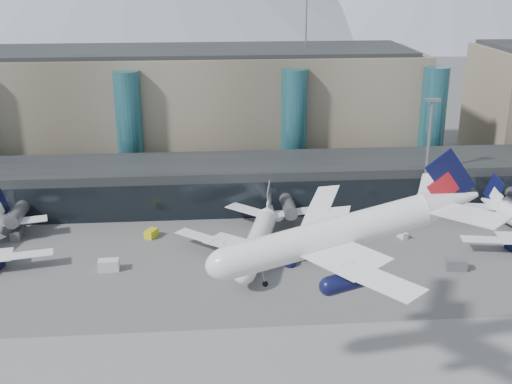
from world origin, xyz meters
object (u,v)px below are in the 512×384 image
(veh_f, at_px, (16,234))
(veh_g, at_px, (402,235))
(veh_d, at_px, (481,220))
(veh_b, at_px, (151,233))
(jet_parked_mid, at_px, (260,230))
(veh_c, at_px, (456,265))
(lightmast_mid, at_px, (428,151))
(hero_jet, at_px, (354,223))
(veh_a, at_px, (109,265))

(veh_f, xyz_separation_m, veh_g, (76.81, -5.86, -0.33))
(veh_d, height_order, veh_f, veh_f)
(veh_b, distance_m, veh_g, 50.30)
(jet_parked_mid, xyz_separation_m, veh_c, (34.39, -10.96, -3.24))
(lightmast_mid, relative_size, veh_c, 7.07)
(hero_jet, height_order, veh_c, hero_jet)
(veh_c, xyz_separation_m, veh_d, (13.49, 20.83, -0.32))
(veh_g, bearing_deg, lightmast_mid, 126.38)
(veh_f, distance_m, veh_g, 77.04)
(hero_jet, height_order, veh_a, hero_jet)
(lightmast_mid, xyz_separation_m, hero_jet, (-29.47, -57.48, 8.39))
(veh_f, bearing_deg, jet_parked_mid, -104.46)
(lightmast_mid, relative_size, veh_f, 7.41)
(veh_a, bearing_deg, lightmast_mid, 15.81)
(veh_c, distance_m, veh_d, 24.82)
(veh_a, xyz_separation_m, veh_d, (75.54, 15.99, -0.34))
(lightmast_mid, distance_m, jet_parked_mid, 41.48)
(lightmast_mid, bearing_deg, veh_f, -175.82)
(veh_b, distance_m, veh_f, 26.75)
(lightmast_mid, relative_size, jet_parked_mid, 0.73)
(lightmast_mid, bearing_deg, veh_d, -27.97)
(jet_parked_mid, xyz_separation_m, veh_g, (28.99, 3.56, -3.61))
(veh_b, height_order, veh_c, veh_c)
(veh_c, relative_size, veh_f, 1.05)
(veh_b, distance_m, veh_d, 69.02)
(veh_a, distance_m, veh_g, 57.46)
(lightmast_mid, xyz_separation_m, veh_d, (10.84, -5.75, -13.74))
(hero_jet, bearing_deg, lightmast_mid, 58.49)
(veh_d, bearing_deg, veh_c, -158.26)
(veh_b, bearing_deg, lightmast_mid, -54.82)
(veh_a, bearing_deg, veh_b, 62.48)
(veh_f, bearing_deg, lightmast_mid, -89.13)
(veh_f, bearing_deg, veh_b, -96.22)
(veh_d, bearing_deg, veh_b, 146.18)
(hero_jet, height_order, jet_parked_mid, hero_jet)
(lightmast_mid, distance_m, veh_g, 20.02)
(hero_jet, distance_m, jet_parked_mid, 46.40)
(hero_jet, relative_size, veh_d, 14.82)
(veh_b, bearing_deg, jet_parked_mid, -83.14)
(veh_f, relative_size, veh_g, 1.59)
(veh_f, bearing_deg, veh_a, -130.91)
(jet_parked_mid, bearing_deg, veh_g, -68.63)
(jet_parked_mid, distance_m, veh_g, 29.43)
(lightmast_mid, distance_m, veh_c, 29.90)
(hero_jet, distance_m, veh_g, 54.88)
(veh_b, distance_m, veh_c, 58.67)
(veh_b, height_order, veh_d, veh_b)
(jet_parked_mid, height_order, veh_c, jet_parked_mid)
(veh_a, bearing_deg, veh_c, -7.23)
(lightmast_mid, height_order, veh_b, lightmast_mid)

